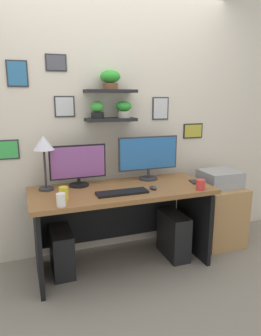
{
  "coord_description": "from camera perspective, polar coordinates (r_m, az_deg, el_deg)",
  "views": [
    {
      "loc": [
        -0.83,
        -2.52,
        1.56
      ],
      "look_at": [
        0.1,
        0.05,
        0.92
      ],
      "focal_mm": 33.18,
      "sensor_mm": 36.0,
      "label": 1
    }
  ],
  "objects": [
    {
      "name": "computer_mouse",
      "position": [
        2.75,
        4.19,
        -3.61
      ],
      "size": [
        0.06,
        0.09,
        0.03
      ],
      "primitive_type": "ellipsoid",
      "color": "#2D2D33",
      "rests_on": "desk"
    },
    {
      "name": "computer_tower_left",
      "position": [
        2.94,
        -12.53,
        -14.66
      ],
      "size": [
        0.18,
        0.4,
        0.4
      ],
      "primitive_type": "cube",
      "color": "black",
      "rests_on": "ground"
    },
    {
      "name": "water_cup",
      "position": [
        2.51,
        -12.19,
        -4.6
      ],
      "size": [
        0.07,
        0.07,
        0.11
      ],
      "primitive_type": "cylinder",
      "color": "yellow",
      "rests_on": "desk"
    },
    {
      "name": "ground_plane",
      "position": [
        3.08,
        -1.5,
        -17.24
      ],
      "size": [
        8.0,
        8.0,
        0.0
      ],
      "primitive_type": "plane",
      "color": "gray"
    },
    {
      "name": "keyboard",
      "position": [
        2.63,
        -1.53,
        -4.51
      ],
      "size": [
        0.44,
        0.14,
        0.02
      ],
      "primitive_type": "cube",
      "color": "black",
      "rests_on": "desk"
    },
    {
      "name": "monitor_right",
      "position": [
        3.04,
        3.28,
        2.28
      ],
      "size": [
        0.61,
        0.18,
        0.42
      ],
      "color": "#2D2D33",
      "rests_on": "desk"
    },
    {
      "name": "back_wall_assembly",
      "position": [
        3.08,
        -4.27,
        9.38
      ],
      "size": [
        4.4,
        0.24,
        2.7
      ],
      "color": "beige",
      "rests_on": "ground"
    },
    {
      "name": "computer_tower_right",
      "position": [
        3.15,
        7.89,
        -12.07
      ],
      "size": [
        0.18,
        0.4,
        0.44
      ],
      "primitive_type": "cube",
      "color": "black",
      "rests_on": "ground"
    },
    {
      "name": "desk_lamp",
      "position": [
        2.74,
        -15.66,
        3.67
      ],
      "size": [
        0.18,
        0.18,
        0.48
      ],
      "color": "#2D2D33",
      "rests_on": "desk"
    },
    {
      "name": "desk",
      "position": [
        2.89,
        -1.91,
        -7.45
      ],
      "size": [
        1.62,
        0.68,
        0.75
      ],
      "color": "brown",
      "rests_on": "ground"
    },
    {
      "name": "cell_phone",
      "position": [
        3.02,
        11.67,
        -2.52
      ],
      "size": [
        0.1,
        0.15,
        0.01
      ],
      "primitive_type": "cube",
      "rotation": [
        0.0,
        0.0,
        -0.2
      ],
      "color": "black",
      "rests_on": "desk"
    },
    {
      "name": "pen_cup",
      "position": [
        2.38,
        -12.64,
        -5.73
      ],
      "size": [
        0.07,
        0.07,
        0.1
      ],
      "primitive_type": "cylinder",
      "color": "white",
      "rests_on": "desk"
    },
    {
      "name": "drawer_cabinet",
      "position": [
        3.5,
        15.7,
        -8.19
      ],
      "size": [
        0.44,
        0.5,
        0.62
      ],
      "primitive_type": "cube",
      "color": "tan",
      "rests_on": "ground"
    },
    {
      "name": "coffee_mug",
      "position": [
        2.8,
        12.75,
        -2.99
      ],
      "size": [
        0.08,
        0.08,
        0.09
      ],
      "primitive_type": "cylinder",
      "color": "red",
      "rests_on": "desk"
    },
    {
      "name": "printer",
      "position": [
        3.38,
        16.11,
        -1.89
      ],
      "size": [
        0.38,
        0.34,
        0.17
      ],
      "primitive_type": "cube",
      "color": "#9E9EA3",
      "rests_on": "drawer_cabinet"
    },
    {
      "name": "monitor_left",
      "position": [
        2.85,
        -9.61,
        0.63
      ],
      "size": [
        0.51,
        0.18,
        0.38
      ],
      "color": "black",
      "rests_on": "desk"
    }
  ]
}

